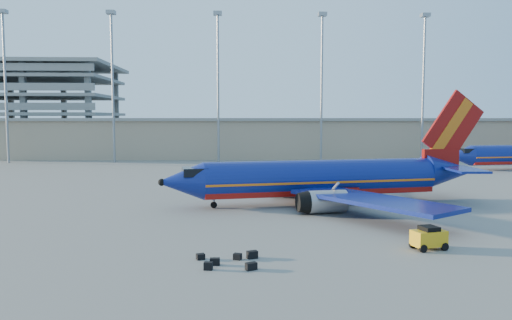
% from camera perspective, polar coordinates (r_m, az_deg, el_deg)
% --- Properties ---
extents(ground, '(220.00, 220.00, 0.00)m').
position_cam_1_polar(ground, '(51.42, -0.34, -4.78)').
color(ground, slate).
rests_on(ground, ground).
extents(terminal_building, '(122.00, 16.00, 8.50)m').
position_cam_1_polar(terminal_building, '(109.39, 3.78, 2.62)').
color(terminal_building, '#88745E').
rests_on(terminal_building, ground).
extents(light_mast_row, '(101.60, 1.60, 28.65)m').
position_cam_1_polar(light_mast_row, '(97.31, 1.63, 10.15)').
color(light_mast_row, gray).
rests_on(light_mast_row, ground).
extents(aircraft_main, '(33.86, 32.30, 11.55)m').
position_cam_1_polar(aircraft_main, '(50.45, 8.19, -2.18)').
color(aircraft_main, navy).
rests_on(aircraft_main, ground).
extents(baggage_tug, '(2.41, 1.81, 1.55)m').
position_cam_1_polar(baggage_tug, '(34.89, 19.14, -8.35)').
color(baggage_tug, gold).
rests_on(baggage_tug, ground).
extents(luggage_pile, '(3.83, 2.91, 0.47)m').
position_cam_1_polar(luggage_pile, '(30.14, -2.91, -11.35)').
color(luggage_pile, black).
rests_on(luggage_pile, ground).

